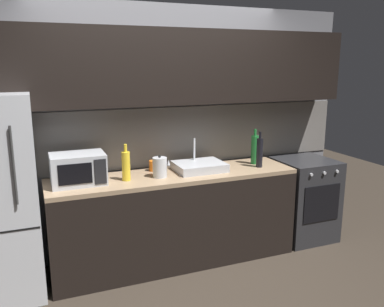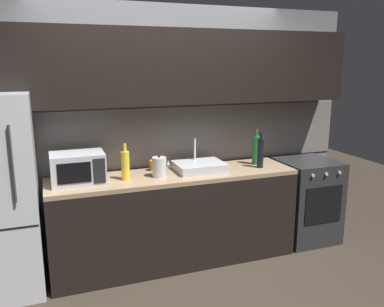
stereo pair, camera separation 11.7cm
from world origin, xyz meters
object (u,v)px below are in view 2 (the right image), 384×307
object	(u,v)px
wine_bottle_green	(256,150)
mug_orange	(154,165)
wine_bottle_yellow	(125,165)
wine_bottle_dark	(260,153)
microwave	(78,168)
kettle	(159,167)
oven_range	(306,200)

from	to	relation	value
wine_bottle_green	mug_orange	xyz separation A→B (m)	(-1.07, 0.12, -0.10)
wine_bottle_yellow	wine_bottle_dark	xyz separation A→B (m)	(1.36, -0.04, 0.02)
wine_bottle_green	mug_orange	world-z (taller)	wine_bottle_green
microwave	kettle	distance (m)	0.73
oven_range	mug_orange	xyz separation A→B (m)	(-1.68, 0.18, 0.50)
microwave	wine_bottle_green	world-z (taller)	wine_bottle_green
kettle	wine_bottle_yellow	world-z (taller)	wine_bottle_yellow
microwave	kettle	size ratio (longest dim) A/B	2.19
kettle	wine_bottle_dark	distance (m)	1.05
microwave	wine_bottle_dark	distance (m)	1.78
microwave	kettle	bearing A→B (deg)	-5.37
wine_bottle_green	mug_orange	distance (m)	1.08
wine_bottle_dark	wine_bottle_green	bearing A→B (deg)	79.99
wine_bottle_yellow	mug_orange	distance (m)	0.40
wine_bottle_yellow	oven_range	bearing A→B (deg)	1.12
wine_bottle_dark	microwave	bearing A→B (deg)	176.97
wine_bottle_yellow	wine_bottle_green	distance (m)	1.39
kettle	wine_bottle_green	distance (m)	1.08
oven_range	mug_orange	world-z (taller)	mug_orange
oven_range	microwave	distance (m)	2.49
microwave	wine_bottle_green	size ratio (longest dim) A/B	1.25
wine_bottle_yellow	wine_bottle_green	xyz separation A→B (m)	(1.39, 0.10, 0.02)
wine_bottle_yellow	kettle	bearing A→B (deg)	-1.70
mug_orange	oven_range	bearing A→B (deg)	-6.20
oven_range	wine_bottle_yellow	xyz separation A→B (m)	(-2.00, -0.04, 0.59)
wine_bottle_green	wine_bottle_dark	world-z (taller)	wine_bottle_green
oven_range	kettle	xyz separation A→B (m)	(-1.69, -0.05, 0.54)
kettle	microwave	bearing A→B (deg)	174.63
oven_range	kettle	distance (m)	1.78
kettle	wine_bottle_dark	bearing A→B (deg)	-1.41
wine_bottle_yellow	mug_orange	size ratio (longest dim) A/B	3.22
microwave	kettle	world-z (taller)	microwave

